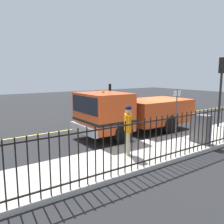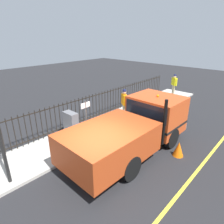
{
  "view_description": "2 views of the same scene",
  "coord_description": "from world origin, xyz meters",
  "views": [
    {
      "loc": [
        9.38,
        -10.21,
        3.1
      ],
      "look_at": [
        0.97,
        -4.13,
        1.43
      ],
      "focal_mm": 38.95,
      "sensor_mm": 36.0,
      "label": 1
    },
    {
      "loc": [
        -4.41,
        4.12,
        4.99
      ],
      "look_at": [
        2.04,
        -2.84,
        1.22
      ],
      "focal_mm": 31.32,
      "sensor_mm": 36.0,
      "label": 2
    }
  ],
  "objects": [
    {
      "name": "street_sign",
      "position": [
        1.85,
        -0.94,
        1.52
      ],
      "size": [
        0.06,
        0.5,
        2.22
      ],
      "color": "#4C4C4C",
      "rests_on": "sidewalk_slab"
    },
    {
      "name": "sidewalk_slab",
      "position": [
        2.87,
        0.0,
        0.06
      ],
      "size": [
        2.5,
        25.89,
        0.12
      ],
      "primitive_type": "cube",
      "color": "#B7B2A8",
      "rests_on": "ground"
    },
    {
      "name": "worker_standing",
      "position": [
        2.74,
        -4.69,
        1.25
      ],
      "size": [
        0.58,
        0.48,
        1.83
      ],
      "rotation": [
        0.0,
        0.0,
        2.57
      ],
      "color": "orange",
      "rests_on": "sidewalk_slab"
    },
    {
      "name": "lane_marking",
      "position": [
        -2.61,
        0.0,
        0.0
      ],
      "size": [
        0.12,
        23.3,
        0.01
      ],
      "primitive_type": "cube",
      "color": "yellow",
      "rests_on": "ground"
    },
    {
      "name": "utility_cabinet",
      "position": [
        3.33,
        -1.12,
        0.73
      ],
      "size": [
        0.81,
        0.41,
        1.22
      ],
      "primitive_type": "cube",
      "color": "slate",
      "rests_on": "sidewalk_slab"
    },
    {
      "name": "work_truck",
      "position": [
        0.13,
        -2.43,
        1.23
      ],
      "size": [
        2.53,
        6.43,
        2.55
      ],
      "rotation": [
        0.0,
        0.0,
        3.13
      ],
      "color": "#D84C1E",
      "rests_on": "ground"
    },
    {
      "name": "iron_fence",
      "position": [
        3.98,
        -0.0,
        0.93
      ],
      "size": [
        0.04,
        22.04,
        1.6
      ],
      "color": "black",
      "rests_on": "sidewalk_slab"
    },
    {
      "name": "ground_plane",
      "position": [
        0.0,
        0.0,
        0.0
      ],
      "size": [
        56.96,
        56.96,
        0.0
      ],
      "primitive_type": "plane",
      "color": "#232326",
      "rests_on": "ground"
    },
    {
      "name": "traffic_cone",
      "position": [
        -1.56,
        -3.24,
        0.33
      ],
      "size": [
        0.47,
        0.47,
        0.67
      ],
      "primitive_type": "cone",
      "color": "orange",
      "rests_on": "ground"
    },
    {
      "name": "pedestrian_distant",
      "position": [
        2.83,
        -11.48,
        1.21
      ],
      "size": [
        0.58,
        0.44,
        1.78
      ],
      "rotation": [
        0.0,
        0.0,
        5.78
      ],
      "color": "yellow",
      "rests_on": "sidewalk_slab"
    }
  ]
}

